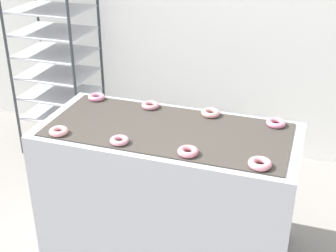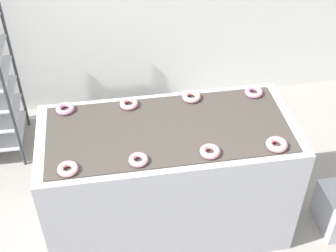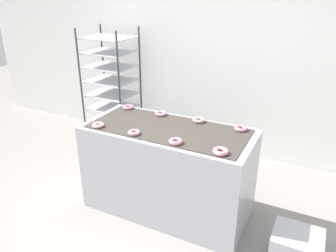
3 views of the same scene
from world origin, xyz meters
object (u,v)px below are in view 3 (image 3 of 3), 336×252
at_px(donut_near_left, 98,125).
at_px(donut_far_left, 128,107).
at_px(fryer_machine, 168,170).
at_px(glaze_bin, 296,250).
at_px(donut_far_midright, 199,120).
at_px(donut_near_midleft, 134,132).
at_px(donut_near_midright, 176,141).
at_px(baking_rack_cart, 112,88).
at_px(donut_near_right, 221,151).
at_px(donut_far_right, 241,128).
at_px(donut_far_midleft, 161,114).

height_order(donut_near_left, donut_far_left, donut_near_left).
relative_size(fryer_machine, donut_near_left, 13.90).
xyz_separation_m(glaze_bin, donut_far_midright, (-1.05, 0.48, 0.75)).
relative_size(donut_near_midleft, donut_near_midright, 0.94).
relative_size(fryer_machine, donut_near_midright, 13.58).
relative_size(glaze_bin, donut_near_left, 3.36).
bearing_deg(fryer_machine, baking_rack_cart, 143.27).
height_order(donut_near_right, donut_far_left, donut_near_right).
xyz_separation_m(donut_near_right, donut_far_left, (-1.20, 0.53, -0.00)).
relative_size(baking_rack_cart, glaze_bin, 4.23).
bearing_deg(fryer_machine, donut_near_left, -156.06).
relative_size(glaze_bin, donut_far_left, 3.29).
height_order(donut_near_midleft, donut_far_midright, donut_far_midright).
relative_size(fryer_machine, donut_near_midleft, 14.42).
distance_m(donut_far_midright, donut_far_right, 0.41).
xyz_separation_m(baking_rack_cart, donut_near_right, (1.96, -1.28, 0.09)).
bearing_deg(donut_far_left, donut_far_right, -0.87).
bearing_deg(donut_far_midleft, donut_near_left, -126.24).
distance_m(donut_near_midleft, donut_far_right, 0.96).
xyz_separation_m(donut_near_left, donut_far_midleft, (0.38, 0.52, -0.00)).
distance_m(donut_far_left, donut_far_right, 1.22).
bearing_deg(donut_far_right, glaze_bin, -36.06).
distance_m(glaze_bin, donut_near_midleft, 1.64).
distance_m(donut_near_right, donut_far_right, 0.51).
xyz_separation_m(donut_far_left, donut_far_midleft, (0.40, -0.01, 0.00)).
relative_size(donut_near_midright, donut_far_midleft, 1.00).
height_order(donut_near_left, donut_near_midleft, donut_near_left).
height_order(donut_near_midright, donut_far_midright, same).
bearing_deg(donut_near_midleft, donut_near_left, -178.61).
height_order(fryer_machine, donut_far_midright, donut_far_midright).
bearing_deg(fryer_machine, donut_near_midleft, -129.21).
bearing_deg(donut_near_right, fryer_machine, 156.29).
height_order(donut_near_midleft, donut_near_midright, donut_near_midright).
height_order(fryer_machine, donut_near_right, donut_near_right).
xyz_separation_m(donut_near_midleft, donut_far_midright, (0.40, 0.52, 0.00)).
height_order(donut_near_right, donut_far_midright, donut_near_right).
xyz_separation_m(donut_near_right, donut_far_midleft, (-0.80, 0.52, -0.00)).
height_order(donut_near_midright, donut_near_right, donut_near_right).
xyz_separation_m(donut_near_midleft, donut_near_right, (0.80, -0.00, 0.00)).
bearing_deg(donut_far_right, donut_near_midleft, -148.13).
distance_m(fryer_machine, baking_rack_cart, 1.75).
xyz_separation_m(baking_rack_cart, donut_far_midright, (1.56, -0.75, 0.09)).
bearing_deg(baking_rack_cart, donut_far_midleft, -33.34).
relative_size(baking_rack_cart, donut_far_right, 13.54).
height_order(glaze_bin, donut_far_right, donut_far_right).
xyz_separation_m(fryer_machine, donut_near_left, (-0.59, -0.26, 0.46)).
xyz_separation_m(glaze_bin, donut_far_left, (-1.86, 0.48, 0.75)).
height_order(donut_far_midleft, donut_far_midright, donut_far_midright).
height_order(baking_rack_cart, donut_far_midright, baking_rack_cart).
relative_size(donut_near_left, donut_near_midright, 0.98).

